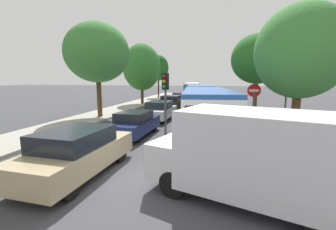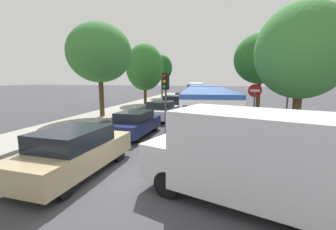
{
  "view_description": "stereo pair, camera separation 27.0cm",
  "coord_description": "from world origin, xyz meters",
  "px_view_note": "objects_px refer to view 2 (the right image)",
  "views": [
    {
      "loc": [
        2.64,
        -6.36,
        3.07
      ],
      "look_at": [
        0.2,
        5.09,
        1.2
      ],
      "focal_mm": 24.0,
      "sensor_mm": 36.0,
      "label": 1
    },
    {
      "loc": [
        2.91,
        -6.3,
        3.07
      ],
      "look_at": [
        0.2,
        5.09,
        1.2
      ],
      "focal_mm": 24.0,
      "sensor_mm": 36.0,
      "label": 2
    }
  ],
  "objects_px": {
    "queued_car_navy": "(135,123)",
    "no_entry_sign": "(254,102)",
    "tree_left_distant": "(162,68)",
    "articulated_bus": "(205,101)",
    "queued_car_silver": "(184,98)",
    "queued_car_white": "(161,110)",
    "direction_sign_post": "(288,89)",
    "queued_car_tan": "(74,151)",
    "city_bus_rear": "(196,88)",
    "white_van": "(250,155)",
    "queued_car_black": "(174,103)",
    "tree_right_near": "(303,54)",
    "tree_left_far": "(145,67)",
    "tree_right_mid": "(261,60)",
    "tree_left_mid": "(99,53)",
    "traffic_light": "(166,90)"
  },
  "relations": [
    {
      "from": "tree_left_far",
      "to": "no_entry_sign",
      "type": "bearing_deg",
      "value": -50.7
    },
    {
      "from": "city_bus_rear",
      "to": "direction_sign_post",
      "type": "height_order",
      "value": "direction_sign_post"
    },
    {
      "from": "white_van",
      "to": "traffic_light",
      "type": "distance_m",
      "value": 7.61
    },
    {
      "from": "articulated_bus",
      "to": "traffic_light",
      "type": "bearing_deg",
      "value": -26.33
    },
    {
      "from": "no_entry_sign",
      "to": "tree_left_far",
      "type": "relative_size",
      "value": 0.39
    },
    {
      "from": "queued_car_white",
      "to": "tree_left_mid",
      "type": "height_order",
      "value": "tree_left_mid"
    },
    {
      "from": "queued_car_navy",
      "to": "tree_left_distant",
      "type": "xyz_separation_m",
      "value": [
        -4.91,
        24.21,
        4.09
      ]
    },
    {
      "from": "articulated_bus",
      "to": "city_bus_rear",
      "type": "relative_size",
      "value": 1.52
    },
    {
      "from": "white_van",
      "to": "tree_right_mid",
      "type": "relative_size",
      "value": 0.76
    },
    {
      "from": "queued_car_tan",
      "to": "city_bus_rear",
      "type": "bearing_deg",
      "value": 3.33
    },
    {
      "from": "queued_car_tan",
      "to": "direction_sign_post",
      "type": "distance_m",
      "value": 10.89
    },
    {
      "from": "tree_left_distant",
      "to": "traffic_light",
      "type": "bearing_deg",
      "value": -74.62
    },
    {
      "from": "queued_car_tan",
      "to": "white_van",
      "type": "height_order",
      "value": "white_van"
    },
    {
      "from": "queued_car_white",
      "to": "city_bus_rear",
      "type": "bearing_deg",
      "value": 3.7
    },
    {
      "from": "articulated_bus",
      "to": "queued_car_tan",
      "type": "xyz_separation_m",
      "value": [
        -3.37,
        -10.83,
        -0.67
      ]
    },
    {
      "from": "tree_right_near",
      "to": "queued_car_black",
      "type": "bearing_deg",
      "value": 125.9
    },
    {
      "from": "articulated_bus",
      "to": "queued_car_silver",
      "type": "height_order",
      "value": "articulated_bus"
    },
    {
      "from": "city_bus_rear",
      "to": "tree_left_distant",
      "type": "distance_m",
      "value": 9.14
    },
    {
      "from": "tree_left_mid",
      "to": "tree_left_far",
      "type": "height_order",
      "value": "tree_left_mid"
    },
    {
      "from": "queued_car_white",
      "to": "articulated_bus",
      "type": "bearing_deg",
      "value": -76.85
    },
    {
      "from": "queued_car_tan",
      "to": "queued_car_navy",
      "type": "relative_size",
      "value": 1.12
    },
    {
      "from": "queued_car_silver",
      "to": "no_entry_sign",
      "type": "xyz_separation_m",
      "value": [
        6.23,
        -14.61,
        1.15
      ]
    },
    {
      "from": "city_bus_rear",
      "to": "queued_car_black",
      "type": "relative_size",
      "value": 2.54
    },
    {
      "from": "queued_car_tan",
      "to": "tree_left_far",
      "type": "bearing_deg",
      "value": 15.82
    },
    {
      "from": "no_entry_sign",
      "to": "tree_left_distant",
      "type": "height_order",
      "value": "tree_left_distant"
    },
    {
      "from": "queued_car_white",
      "to": "tree_left_distant",
      "type": "relative_size",
      "value": 0.6
    },
    {
      "from": "city_bus_rear",
      "to": "queued_car_silver",
      "type": "bearing_deg",
      "value": 177.46
    },
    {
      "from": "queued_car_black",
      "to": "queued_car_silver",
      "type": "distance_m",
      "value": 5.57
    },
    {
      "from": "articulated_bus",
      "to": "queued_car_black",
      "type": "xyz_separation_m",
      "value": [
        -3.35,
        4.87,
        -0.68
      ]
    },
    {
      "from": "direction_sign_post",
      "to": "tree_left_far",
      "type": "distance_m",
      "value": 17.86
    },
    {
      "from": "queued_car_white",
      "to": "direction_sign_post",
      "type": "distance_m",
      "value": 8.71
    },
    {
      "from": "tree_left_distant",
      "to": "tree_right_near",
      "type": "xyz_separation_m",
      "value": [
        12.78,
        -24.62,
        -0.63
      ]
    },
    {
      "from": "queued_car_silver",
      "to": "tree_left_distant",
      "type": "bearing_deg",
      "value": 34.53
    },
    {
      "from": "queued_car_tan",
      "to": "tree_left_mid",
      "type": "bearing_deg",
      "value": 28.34
    },
    {
      "from": "articulated_bus",
      "to": "queued_car_silver",
      "type": "relative_size",
      "value": 4.0
    },
    {
      "from": "queued_car_silver",
      "to": "queued_car_tan",
      "type": "bearing_deg",
      "value": -177.0
    },
    {
      "from": "queued_car_white",
      "to": "tree_left_far",
      "type": "height_order",
      "value": "tree_left_far"
    },
    {
      "from": "city_bus_rear",
      "to": "queued_car_silver",
      "type": "distance_m",
      "value": 15.17
    },
    {
      "from": "queued_car_white",
      "to": "queued_car_silver",
      "type": "distance_m",
      "value": 11.0
    },
    {
      "from": "no_entry_sign",
      "to": "tree_right_near",
      "type": "relative_size",
      "value": 0.45
    },
    {
      "from": "tree_right_mid",
      "to": "tree_left_distant",
      "type": "bearing_deg",
      "value": 133.11
    },
    {
      "from": "queued_car_navy",
      "to": "no_entry_sign",
      "type": "distance_m",
      "value": 6.56
    },
    {
      "from": "tree_right_mid",
      "to": "traffic_light",
      "type": "bearing_deg",
      "value": -123.02
    },
    {
      "from": "articulated_bus",
      "to": "tree_left_far",
      "type": "distance_m",
      "value": 12.22
    },
    {
      "from": "articulated_bus",
      "to": "white_van",
      "type": "bearing_deg",
      "value": 3.75
    },
    {
      "from": "tree_left_distant",
      "to": "tree_right_mid",
      "type": "relative_size",
      "value": 0.98
    },
    {
      "from": "white_van",
      "to": "tree_left_mid",
      "type": "distance_m",
      "value": 15.06
    },
    {
      "from": "queued_car_tan",
      "to": "queued_car_black",
      "type": "distance_m",
      "value": 15.7
    },
    {
      "from": "queued_car_navy",
      "to": "queued_car_black",
      "type": "height_order",
      "value": "queued_car_black"
    },
    {
      "from": "queued_car_black",
      "to": "traffic_light",
      "type": "distance_m",
      "value": 10.0
    }
  ]
}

